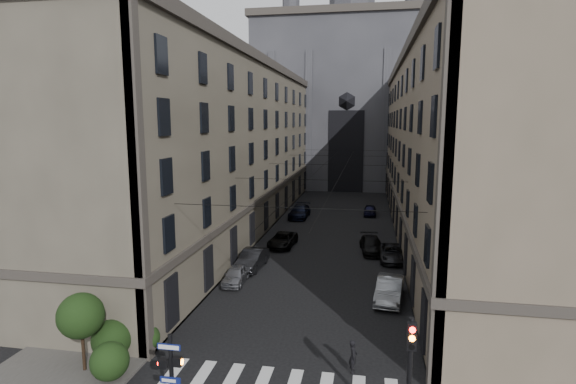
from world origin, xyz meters
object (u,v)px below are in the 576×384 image
Objects in this scene: gothic_tower at (350,92)px; car_left_far at (300,212)px; car_left_midnear at (252,259)px; car_right_near at (389,289)px; car_right_midnear at (392,253)px; car_right_midfar at (372,245)px; pedestrian at (353,356)px; car_right_far at (370,210)px; pedestrian_signal_left at (171,374)px; traffic_light_right at (410,368)px; car_left_midfar at (283,240)px; car_left_near at (236,275)px.

car_left_far is at bearing -97.85° from gothic_tower.
car_right_near is (11.01, -4.91, 0.00)m from car_left_midnear.
car_right_midfar is at bearing 127.75° from car_right_midnear.
car_right_near is at bearing -14.01° from pedestrian.
car_right_midnear is (0.64, 9.21, -0.11)m from car_right_near.
car_left_midnear is 11.81m from car_right_midfar.
car_right_far is (-0.18, 17.01, -0.05)m from car_right_midfar.
pedestrian_signal_left is 0.83× the size of car_right_near.
car_left_midnear is 12.42m from car_right_midnear.
traffic_light_right reaches higher than pedestrian_signal_left.
car_right_midfar is (-1.18, 25.80, -2.57)m from traffic_light_right.
pedestrian_signal_left is 25.97m from car_right_midnear.
car_left_midfar is (-9.80, 26.31, -2.61)m from traffic_light_right.
car_right_near is 9.68m from pedestrian.
car_left_near is (-2.27, 16.16, -1.67)m from pedestrian_signal_left.
traffic_light_right is at bearing -82.69° from car_right_near.
gothic_tower is 56.61m from car_left_midnear.
car_right_midnear reaches higher than car_left_midfar.
car_right_near is (10.14, -25.38, 0.00)m from car_left_far.
traffic_light_right is 28.20m from car_left_midfar.
gothic_tower reaches higher than car_left_far.
car_right_near reaches higher than car_left_near.
car_left_near is at bearing 39.24° from pedestrian.
traffic_light_right reaches higher than car_right_midfar.
car_left_midnear reaches higher than car_right_midfar.
car_left_far is 19.43m from car_right_midnear.
car_left_midfar is 1.24× the size of car_right_far.
car_left_near is (-11.39, 15.74, -2.64)m from traffic_light_right.
traffic_light_right is at bearing -56.39° from car_left_midnear.
car_left_midnear reaches higher than car_right_midnear.
car_left_midfar is (-0.69, 26.73, -1.65)m from pedestrian_signal_left.
car_left_midfar is 15.40m from car_right_near.
car_left_far reaches higher than car_left_midfar.
traffic_light_right is 1.33× the size of car_right_far.
pedestrian_signal_left is at bearing -114.33° from car_right_near.
car_right_near is (-0.04, 14.40, -2.49)m from traffic_light_right.
car_right_far is at bearing 99.80° from car_right_near.
car_right_near is at bearing 58.53° from pedestrian_signal_left.
traffic_light_right is 1.36× the size of car_left_near.
car_left_midnear is (-11.05, 19.32, -2.49)m from traffic_light_right.
pedestrian is (9.22, -10.78, 0.18)m from car_left_near.
car_right_far is (4.24, -30.23, -17.13)m from gothic_tower.
car_left_far is 1.11× the size of car_right_midfar.
car_left_far is 1.40× the size of car_right_far.
car_right_midfar is (9.01, -13.98, -0.08)m from car_left_far.
car_right_near is 2.92× the size of pedestrian.
gothic_tower is at bearing 102.56° from car_right_near.
pedestrian_signal_left reaches higher than car_left_midnear.
car_left_near is 2.30× the size of pedestrian.
car_left_midnear is 1.00× the size of car_right_near.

